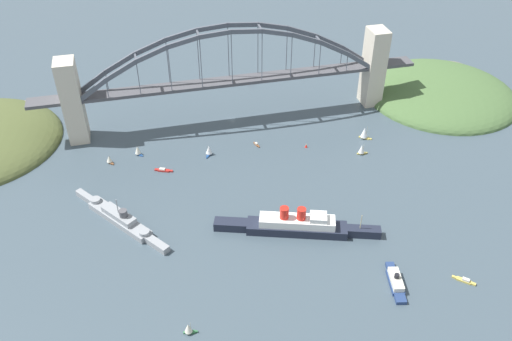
{
  "coord_description": "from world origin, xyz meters",
  "views": [
    {
      "loc": [
        67.13,
        357.24,
        222.63
      ],
      "look_at": [
        0.0,
        79.91,
        8.0
      ],
      "focal_mm": 37.96,
      "sensor_mm": 36.0,
      "label": 1
    }
  ],
  "objects_px": {
    "harbor_ferry_steamer": "(396,281)",
    "small_boat_4": "(188,328)",
    "small_boat_1": "(464,280)",
    "small_boat_3": "(209,150)",
    "small_boat_5": "(362,149)",
    "channel_marker_buoy": "(306,146)",
    "small_boat_7": "(256,144)",
    "small_boat_0": "(109,159)",
    "naval_cruiser": "(120,219)",
    "small_boat_6": "(138,150)",
    "small_boat_2": "(163,170)",
    "seaplane_taxiing_near_bridge": "(253,80)",
    "small_boat_8": "(364,133)",
    "harbor_arch_bridge": "(231,81)",
    "ocean_liner": "(296,225)"
  },
  "relations": [
    {
      "from": "harbor_arch_bridge",
      "to": "naval_cruiser",
      "type": "xyz_separation_m",
      "value": [
        89.62,
        101.36,
        -30.48
      ]
    },
    {
      "from": "small_boat_0",
      "to": "harbor_ferry_steamer",
      "type": "bearing_deg",
      "value": 134.44
    },
    {
      "from": "harbor_arch_bridge",
      "to": "harbor_ferry_steamer",
      "type": "relative_size",
      "value": 10.15
    },
    {
      "from": "small_boat_6",
      "to": "channel_marker_buoy",
      "type": "bearing_deg",
      "value": 170.8
    },
    {
      "from": "small_boat_2",
      "to": "small_boat_3",
      "type": "relative_size",
      "value": 1.42
    },
    {
      "from": "small_boat_0",
      "to": "channel_marker_buoy",
      "type": "xyz_separation_m",
      "value": [
        -139.24,
        13.72,
        -1.97
      ]
    },
    {
      "from": "harbor_ferry_steamer",
      "to": "small_boat_7",
      "type": "height_order",
      "value": "harbor_ferry_steamer"
    },
    {
      "from": "harbor_ferry_steamer",
      "to": "small_boat_4",
      "type": "distance_m",
      "value": 111.74
    },
    {
      "from": "harbor_arch_bridge",
      "to": "small_boat_1",
      "type": "xyz_separation_m",
      "value": [
        -88.1,
        192.54,
        -32.85
      ]
    },
    {
      "from": "small_boat_2",
      "to": "channel_marker_buoy",
      "type": "distance_m",
      "value": 103.97
    },
    {
      "from": "small_boat_6",
      "to": "channel_marker_buoy",
      "type": "height_order",
      "value": "small_boat_6"
    },
    {
      "from": "small_boat_1",
      "to": "small_boat_3",
      "type": "height_order",
      "value": "small_boat_3"
    },
    {
      "from": "small_boat_5",
      "to": "harbor_arch_bridge",
      "type": "bearing_deg",
      "value": -40.27
    },
    {
      "from": "small_boat_1",
      "to": "small_boat_5",
      "type": "xyz_separation_m",
      "value": [
        7.9,
        -124.6,
        3.27
      ]
    },
    {
      "from": "small_boat_0",
      "to": "naval_cruiser",
      "type": "bearing_deg",
      "value": 94.48
    },
    {
      "from": "harbor_ferry_steamer",
      "to": "channel_marker_buoy",
      "type": "height_order",
      "value": "harbor_ferry_steamer"
    },
    {
      "from": "channel_marker_buoy",
      "to": "small_boat_4",
      "type": "bearing_deg",
      "value": 53.06
    },
    {
      "from": "harbor_arch_bridge",
      "to": "channel_marker_buoy",
      "type": "distance_m",
      "value": 74.92
    },
    {
      "from": "ocean_liner",
      "to": "small_boat_7",
      "type": "distance_m",
      "value": 94.47
    },
    {
      "from": "small_boat_4",
      "to": "channel_marker_buoy",
      "type": "bearing_deg",
      "value": -126.94
    },
    {
      "from": "small_boat_2",
      "to": "small_boat_5",
      "type": "height_order",
      "value": "small_boat_5"
    },
    {
      "from": "channel_marker_buoy",
      "to": "small_boat_0",
      "type": "bearing_deg",
      "value": -5.63
    },
    {
      "from": "small_boat_0",
      "to": "small_boat_2",
      "type": "height_order",
      "value": "small_boat_0"
    },
    {
      "from": "small_boat_7",
      "to": "small_boat_4",
      "type": "bearing_deg",
      "value": 64.9
    },
    {
      "from": "ocean_liner",
      "to": "channel_marker_buoy",
      "type": "xyz_separation_m",
      "value": [
        -33.23,
        -83.38,
        -3.98
      ]
    },
    {
      "from": "small_boat_0",
      "to": "small_boat_7",
      "type": "relative_size",
      "value": 0.92
    },
    {
      "from": "small_boat_3",
      "to": "channel_marker_buoy",
      "type": "height_order",
      "value": "small_boat_3"
    },
    {
      "from": "small_boat_2",
      "to": "small_boat_7",
      "type": "distance_m",
      "value": 71.1
    },
    {
      "from": "small_boat_0",
      "to": "small_boat_7",
      "type": "bearing_deg",
      "value": 178.5
    },
    {
      "from": "small_boat_5",
      "to": "small_boat_7",
      "type": "relative_size",
      "value": 1.23
    },
    {
      "from": "small_boat_2",
      "to": "small_boat_3",
      "type": "distance_m",
      "value": 36.0
    },
    {
      "from": "small_boat_7",
      "to": "small_boat_8",
      "type": "bearing_deg",
      "value": 173.15
    },
    {
      "from": "ocean_liner",
      "to": "channel_marker_buoy",
      "type": "bearing_deg",
      "value": -111.73
    },
    {
      "from": "naval_cruiser",
      "to": "small_boat_6",
      "type": "height_order",
      "value": "naval_cruiser"
    },
    {
      "from": "small_boat_6",
      "to": "small_boat_8",
      "type": "height_order",
      "value": "small_boat_8"
    },
    {
      "from": "seaplane_taxiing_near_bridge",
      "to": "small_boat_4",
      "type": "bearing_deg",
      "value": 69.89
    },
    {
      "from": "naval_cruiser",
      "to": "harbor_ferry_steamer",
      "type": "relative_size",
      "value": 2.41
    },
    {
      "from": "small_boat_1",
      "to": "small_boat_8",
      "type": "distance_m",
      "value": 143.31
    },
    {
      "from": "harbor_arch_bridge",
      "to": "small_boat_7",
      "type": "height_order",
      "value": "harbor_arch_bridge"
    },
    {
      "from": "small_boat_3",
      "to": "naval_cruiser",
      "type": "bearing_deg",
      "value": 42.17
    },
    {
      "from": "harbor_arch_bridge",
      "to": "seaplane_taxiing_near_bridge",
      "type": "height_order",
      "value": "harbor_arch_bridge"
    },
    {
      "from": "ocean_liner",
      "to": "seaplane_taxiing_near_bridge",
      "type": "distance_m",
      "value": 191.32
    },
    {
      "from": "small_boat_6",
      "to": "channel_marker_buoy",
      "type": "xyz_separation_m",
      "value": [
        -119.27,
        19.31,
        -2.57
      ]
    },
    {
      "from": "small_boat_1",
      "to": "small_boat_7",
      "type": "xyz_separation_m",
      "value": [
        78.01,
        -152.84,
        -0.16
      ]
    },
    {
      "from": "seaplane_taxiing_near_bridge",
      "to": "small_boat_4",
      "type": "height_order",
      "value": "small_boat_4"
    },
    {
      "from": "harbor_ferry_steamer",
      "to": "small_boat_4",
      "type": "height_order",
      "value": "small_boat_4"
    },
    {
      "from": "seaplane_taxiing_near_bridge",
      "to": "small_boat_7",
      "type": "distance_m",
      "value": 98.06
    },
    {
      "from": "harbor_arch_bridge",
      "to": "small_boat_3",
      "type": "xyz_separation_m",
      "value": [
        25.5,
        43.26,
        -29.58
      ]
    },
    {
      "from": "small_boat_3",
      "to": "small_boat_5",
      "type": "height_order",
      "value": "small_boat_5"
    },
    {
      "from": "small_boat_5",
      "to": "channel_marker_buoy",
      "type": "distance_m",
      "value": 39.71
    }
  ]
}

